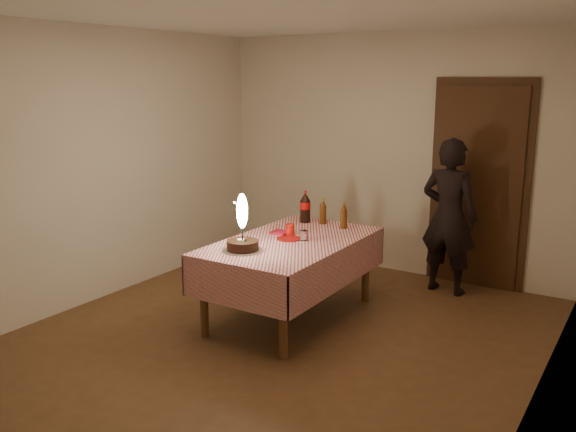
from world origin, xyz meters
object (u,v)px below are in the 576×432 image
object	(u,v)px
red_plate	(289,239)
red_cup	(290,229)
amber_bottle_left	(323,212)
clear_cup	(304,235)
cola_bottle	(305,207)
photographer	(449,216)
amber_bottle_right	(344,216)
dining_table	(291,251)
birthday_cake	(243,236)

from	to	relation	value
red_plate	red_cup	xyz separation A→B (m)	(-0.07, 0.14, 0.05)
red_cup	amber_bottle_left	bearing A→B (deg)	85.68
amber_bottle_left	clear_cup	bearing A→B (deg)	-75.63
clear_cup	red_plate	bearing A→B (deg)	-167.70
red_plate	clear_cup	xyz separation A→B (m)	(0.13, 0.03, 0.04)
cola_bottle	photographer	distance (m)	1.43
red_plate	amber_bottle_left	world-z (taller)	amber_bottle_left
amber_bottle_right	clear_cup	bearing A→B (deg)	-99.22
clear_cup	amber_bottle_left	xyz separation A→B (m)	(-0.17, 0.65, 0.07)
dining_table	clear_cup	xyz separation A→B (m)	(0.10, 0.05, 0.14)
red_cup	cola_bottle	world-z (taller)	cola_bottle
red_plate	dining_table	bearing A→B (deg)	-33.41
red_plate	red_cup	distance (m)	0.16
clear_cup	dining_table	bearing A→B (deg)	-152.65
dining_table	red_cup	size ratio (longest dim) A/B	17.20
red_plate	amber_bottle_right	world-z (taller)	amber_bottle_right
amber_bottle_left	photographer	bearing A→B (deg)	35.15
cola_bottle	clear_cup	bearing A→B (deg)	-60.47
red_plate	photographer	bearing A→B (deg)	54.53
amber_bottle_left	amber_bottle_right	bearing A→B (deg)	-13.83
red_plate	birthday_cake	bearing A→B (deg)	-104.03
red_cup	amber_bottle_right	world-z (taller)	amber_bottle_right
red_plate	amber_bottle_left	size ratio (longest dim) A/B	0.86
red_cup	photographer	distance (m)	1.65
red_cup	amber_bottle_right	xyz separation A→B (m)	(0.30, 0.48, 0.07)
cola_bottle	photographer	xyz separation A→B (m)	(1.20, 0.77, -0.09)
amber_bottle_left	amber_bottle_right	size ratio (longest dim) A/B	1.00
dining_table	photographer	bearing A→B (deg)	55.90
cola_bottle	amber_bottle_right	world-z (taller)	cola_bottle
red_cup	clear_cup	bearing A→B (deg)	-27.16
amber_bottle_right	photographer	bearing A→B (deg)	45.74
birthday_cake	cola_bottle	distance (m)	1.15
birthday_cake	cola_bottle	world-z (taller)	birthday_cake
birthday_cake	cola_bottle	xyz separation A→B (m)	(-0.08, 1.15, 0.03)
birthday_cake	dining_table	bearing A→B (deg)	71.71
red_cup	amber_bottle_left	xyz separation A→B (m)	(0.04, 0.54, 0.07)
amber_bottle_left	photographer	xyz separation A→B (m)	(1.03, 0.72, -0.06)
dining_table	cola_bottle	bearing A→B (deg)	110.21
dining_table	clear_cup	distance (m)	0.18
clear_cup	amber_bottle_left	distance (m)	0.67
cola_bottle	photographer	world-z (taller)	photographer
dining_table	cola_bottle	size ratio (longest dim) A/B	5.42
amber_bottle_left	photographer	size ratio (longest dim) A/B	0.16
clear_cup	photographer	distance (m)	1.62
red_cup	dining_table	bearing A→B (deg)	-56.13
birthday_cake	amber_bottle_left	world-z (taller)	birthday_cake
red_cup	cola_bottle	size ratio (longest dim) A/B	0.31
birthday_cake	clear_cup	xyz separation A→B (m)	(0.26, 0.55, -0.08)
birthday_cake	red_plate	bearing A→B (deg)	75.97
amber_bottle_left	red_plate	bearing A→B (deg)	-87.38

